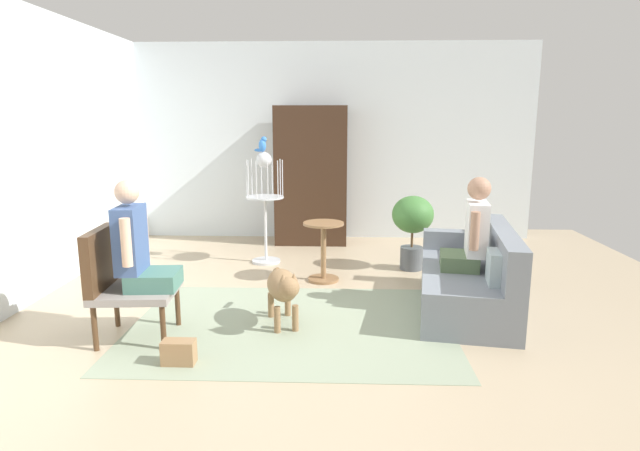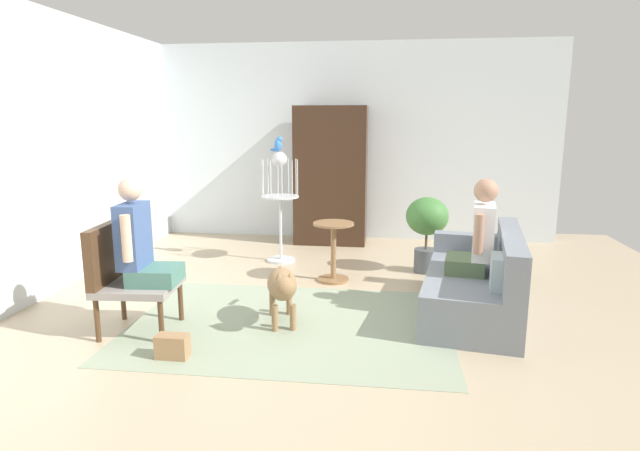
% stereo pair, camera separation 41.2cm
% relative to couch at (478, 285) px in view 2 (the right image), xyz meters
% --- Properties ---
extents(ground_plane, '(8.12, 8.12, 0.00)m').
position_rel_couch_xyz_m(ground_plane, '(-1.49, -0.32, -0.28)').
color(ground_plane, tan).
extents(back_wall, '(6.19, 0.12, 2.89)m').
position_rel_couch_xyz_m(back_wall, '(-1.49, 3.13, 1.16)').
color(back_wall, silver).
rests_on(back_wall, ground).
extents(left_wall, '(0.12, 7.37, 2.89)m').
position_rel_couch_xyz_m(left_wall, '(-4.34, -0.02, 1.16)').
color(left_wall, silver).
rests_on(left_wall, ground).
extents(area_rug, '(2.79, 2.04, 0.01)m').
position_rel_couch_xyz_m(area_rug, '(-1.68, -0.48, -0.28)').
color(area_rug, gray).
rests_on(area_rug, ground).
extents(couch, '(1.07, 1.79, 0.79)m').
position_rel_couch_xyz_m(couch, '(0.00, 0.00, 0.00)').
color(couch, slate).
rests_on(couch, ground).
extents(armchair, '(0.67, 0.64, 0.92)m').
position_rel_couch_xyz_m(armchair, '(-3.05, -0.79, 0.24)').
color(armchair, '#4C331E').
rests_on(armchair, ground).
extents(person_on_couch, '(0.47, 0.56, 0.86)m').
position_rel_couch_xyz_m(person_on_couch, '(-0.03, -0.02, 0.47)').
color(person_on_couch, '#4D6443').
extents(person_on_armchair, '(0.48, 0.53, 0.89)m').
position_rel_couch_xyz_m(person_on_armchair, '(-2.88, -0.78, 0.49)').
color(person_on_armchair, '#467668').
extents(round_end_table, '(0.45, 0.45, 0.67)m').
position_rel_couch_xyz_m(round_end_table, '(-1.43, 0.84, 0.09)').
color(round_end_table, olive).
rests_on(round_end_table, ground).
extents(dog, '(0.39, 0.82, 0.56)m').
position_rel_couch_xyz_m(dog, '(-1.74, -0.49, 0.07)').
color(dog, olive).
rests_on(dog, ground).
extents(bird_cage_stand, '(0.47, 0.47, 1.39)m').
position_rel_couch_xyz_m(bird_cage_stand, '(-2.19, 1.58, 0.52)').
color(bird_cage_stand, silver).
rests_on(bird_cage_stand, ground).
extents(parrot, '(0.17, 0.10, 0.19)m').
position_rel_couch_xyz_m(parrot, '(-2.20, 1.58, 1.20)').
color(parrot, blue).
rests_on(parrot, bird_cage_stand).
extents(potted_plant, '(0.49, 0.49, 0.90)m').
position_rel_couch_xyz_m(potted_plant, '(-0.39, 1.33, 0.31)').
color(potted_plant, '#4C5156').
rests_on(potted_plant, ground).
extents(armoire_cabinet, '(1.02, 0.56, 1.97)m').
position_rel_couch_xyz_m(armoire_cabinet, '(-1.67, 2.72, 0.70)').
color(armoire_cabinet, '#382316').
rests_on(armoire_cabinet, ground).
extents(handbag, '(0.24, 0.13, 0.18)m').
position_rel_couch_xyz_m(handbag, '(-2.44, -1.25, -0.19)').
color(handbag, '#99724C').
rests_on(handbag, ground).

